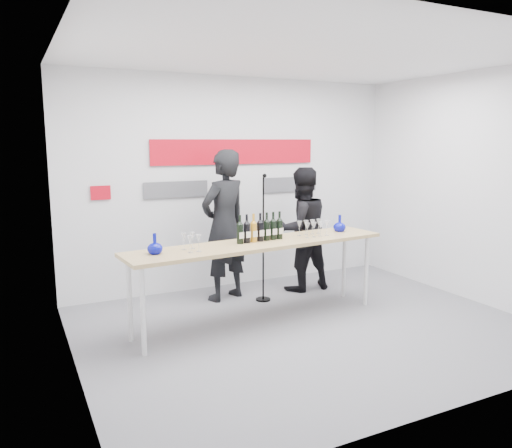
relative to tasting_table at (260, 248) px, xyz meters
name	(u,v)px	position (x,y,z in m)	size (l,w,h in m)	color
ground	(308,327)	(0.40, -0.43, -0.88)	(5.00, 5.00, 0.00)	slate
back_wall	(236,183)	(0.40, 1.57, 0.62)	(5.00, 0.04, 3.00)	silver
signage	(233,162)	(0.34, 1.54, 0.93)	(3.38, 0.02, 0.79)	red
tasting_table	(260,248)	(0.00, 0.00, 0.00)	(3.22, 0.91, 0.95)	tan
wine_bottles	(260,227)	(0.03, 0.05, 0.24)	(0.62, 0.13, 0.33)	black
decanter_left	(155,244)	(-1.24, -0.06, 0.18)	(0.16, 0.16, 0.21)	#080D9B
decanter_right	(340,223)	(1.23, 0.16, 0.18)	(0.16, 0.16, 0.21)	#080D9B
glasses_left	(191,242)	(-0.85, -0.08, 0.16)	(0.18, 0.23, 0.18)	silver
glasses_right	(313,228)	(0.77, 0.07, 0.16)	(0.38, 0.25, 0.18)	silver
presenter_left	(224,226)	(-0.03, 0.98, 0.12)	(0.73, 0.48, 2.00)	black
presenter_right	(301,229)	(1.11, 0.90, -0.01)	(0.85, 0.66, 1.75)	black
mic_stand	(263,263)	(0.39, 0.68, -0.37)	(0.20, 0.20, 1.69)	black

